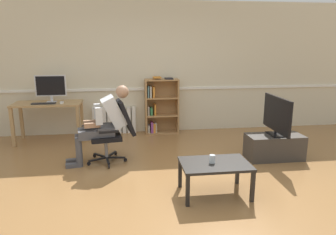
# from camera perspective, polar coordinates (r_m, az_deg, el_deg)

# --- Properties ---
(ground_plane) EXTENTS (18.00, 18.00, 0.00)m
(ground_plane) POSITION_cam_1_polar(r_m,az_deg,el_deg) (4.33, -0.46, -11.68)
(ground_plane) COLOR olive
(back_wall) EXTENTS (12.00, 0.13, 2.70)m
(back_wall) POSITION_cam_1_polar(r_m,az_deg,el_deg) (6.59, -3.44, 9.00)
(back_wall) COLOR beige
(back_wall) RESTS_ON ground_plane
(computer_desk) EXTENTS (1.24, 0.60, 0.76)m
(computer_desk) POSITION_cam_1_polar(r_m,az_deg,el_deg) (6.34, -21.12, 1.55)
(computer_desk) COLOR tan
(computer_desk) RESTS_ON ground_plane
(imac_monitor) EXTENTS (0.57, 0.14, 0.51)m
(imac_monitor) POSITION_cam_1_polar(r_m,az_deg,el_deg) (6.34, -20.67, 5.32)
(imac_monitor) COLOR silver
(imac_monitor) RESTS_ON computer_desk
(keyboard) EXTENTS (0.43, 0.12, 0.02)m
(keyboard) POSITION_cam_1_polar(r_m,az_deg,el_deg) (6.19, -21.81, 2.40)
(keyboard) COLOR black
(keyboard) RESTS_ON computer_desk
(computer_mouse) EXTENTS (0.06, 0.10, 0.03)m
(computer_mouse) POSITION_cam_1_polar(r_m,az_deg,el_deg) (6.14, -18.85, 2.61)
(computer_mouse) COLOR white
(computer_mouse) RESTS_ON computer_desk
(bookshelf) EXTENTS (0.69, 0.29, 1.19)m
(bookshelf) POSITION_cam_1_polar(r_m,az_deg,el_deg) (6.51, -1.55, 1.93)
(bookshelf) COLOR #AD7F4C
(bookshelf) RESTS_ON ground_plane
(radiator) EXTENTS (0.89, 0.08, 0.56)m
(radiator) POSITION_cam_1_polar(r_m,az_deg,el_deg) (6.63, -9.79, -0.51)
(radiator) COLOR white
(radiator) RESTS_ON ground_plane
(office_chair) EXTENTS (0.78, 0.63, 0.98)m
(office_chair) POSITION_cam_1_polar(r_m,az_deg,el_deg) (4.99, -9.70, -2.08)
(office_chair) COLOR black
(office_chair) RESTS_ON ground_plane
(person_seated) EXTENTS (1.02, 0.46, 1.21)m
(person_seated) POSITION_cam_1_polar(r_m,az_deg,el_deg) (4.94, -11.73, -0.84)
(person_seated) COLOR #4C4C51
(person_seated) RESTS_ON ground_plane
(tv_stand) EXTENTS (0.90, 0.43, 0.40)m
(tv_stand) POSITION_cam_1_polar(r_m,az_deg,el_deg) (5.38, 18.86, -5.09)
(tv_stand) COLOR #3D3833
(tv_stand) RESTS_ON ground_plane
(tv_screen) EXTENTS (0.21, 0.92, 0.62)m
(tv_screen) POSITION_cam_1_polar(r_m,az_deg,el_deg) (5.25, 19.30, 0.39)
(tv_screen) COLOR black
(tv_screen) RESTS_ON tv_stand
(coffee_table) EXTENTS (0.84, 0.57, 0.41)m
(coffee_table) POSITION_cam_1_polar(r_m,az_deg,el_deg) (3.91, 8.59, -8.86)
(coffee_table) COLOR black
(coffee_table) RESTS_ON ground_plane
(drinking_glass) EXTENTS (0.07, 0.07, 0.10)m
(drinking_glass) POSITION_cam_1_polar(r_m,az_deg,el_deg) (3.87, 8.10, -7.52)
(drinking_glass) COLOR silver
(drinking_glass) RESTS_ON coffee_table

